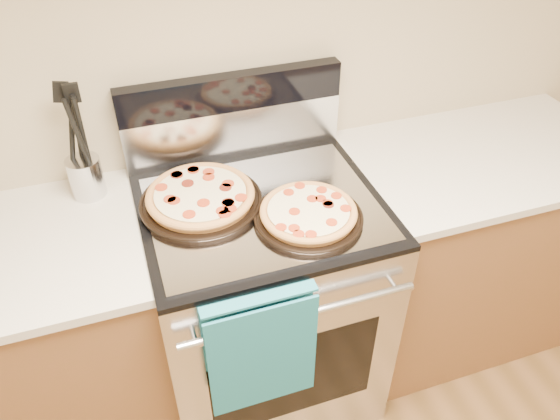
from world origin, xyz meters
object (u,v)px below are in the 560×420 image
object	(u,v)px
range_body	(264,303)
utensil_crock	(86,177)
pepperoni_pizza_front	(308,214)
pepperoni_pizza_back	(201,198)

from	to	relation	value
range_body	utensil_crock	bearing A→B (deg)	154.73
range_body	pepperoni_pizza_front	size ratio (longest dim) A/B	2.74
range_body	pepperoni_pizza_back	world-z (taller)	pepperoni_pizza_back
range_body	pepperoni_pizza_back	size ratio (longest dim) A/B	2.38
range_body	pepperoni_pizza_front	world-z (taller)	pepperoni_pizza_front
range_body	pepperoni_pizza_back	xyz separation A→B (m)	(-0.18, 0.05, 0.50)
pepperoni_pizza_back	pepperoni_pizza_front	distance (m)	0.34
range_body	pepperoni_pizza_back	distance (m)	0.53
range_body	pepperoni_pizza_front	bearing A→B (deg)	-49.52
pepperoni_pizza_front	utensil_crock	distance (m)	0.72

